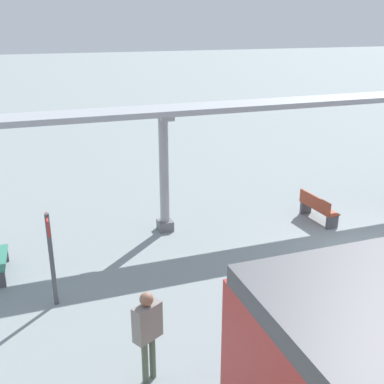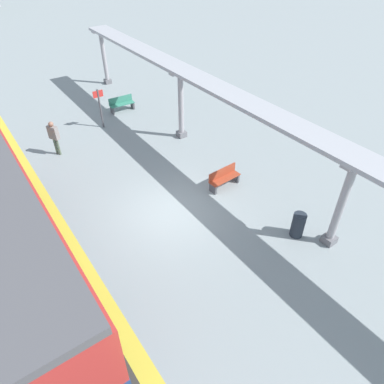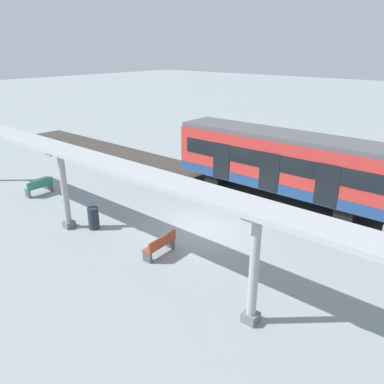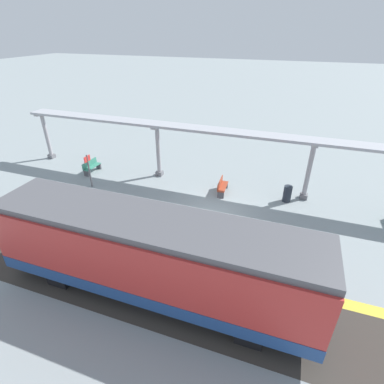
{
  "view_description": "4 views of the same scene",
  "coord_description": "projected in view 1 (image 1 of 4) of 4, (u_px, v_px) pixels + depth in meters",
  "views": [
    {
      "loc": [
        -8.82,
        8.46,
        6.02
      ],
      "look_at": [
        2.2,
        4.53,
        1.73
      ],
      "focal_mm": 44.0,
      "sensor_mm": 36.0,
      "label": 1
    },
    {
      "loc": [
        -5.42,
        -9.11,
        9.36
      ],
      "look_at": [
        0.4,
        -0.9,
        1.4
      ],
      "focal_mm": 32.67,
      "sensor_mm": 36.0,
      "label": 2
    },
    {
      "loc": [
        11.77,
        9.42,
        7.62
      ],
      "look_at": [
        -0.21,
        -0.87,
        1.51
      ],
      "focal_mm": 35.29,
      "sensor_mm": 36.0,
      "label": 3
    },
    {
      "loc": [
        -13.12,
        -3.56,
        9.16
      ],
      "look_at": [
        0.49,
        1.26,
        1.05
      ],
      "focal_mm": 27.71,
      "sensor_mm": 36.0,
      "label": 4
    }
  ],
  "objects": [
    {
      "name": "platform_info_sign",
      "position": [
        51.0,
        251.0,
        10.16
      ],
      "size": [
        0.56,
        0.1,
        2.2
      ],
      "color": "#4C4C51",
      "rests_on": "ground"
    },
    {
      "name": "canopy_pillar_third",
      "position": [
        164.0,
        173.0,
        13.73
      ],
      "size": [
        1.1,
        0.44,
        3.56
      ],
      "color": "slate",
      "rests_on": "ground"
    },
    {
      "name": "ground_plane",
      "position": [
        379.0,
        260.0,
        12.54
      ],
      "size": [
        176.0,
        176.0,
        0.0
      ],
      "primitive_type": "plane",
      "color": "gray"
    },
    {
      "name": "bench_mid_platform",
      "position": [
        317.0,
        208.0,
        14.84
      ],
      "size": [
        1.52,
        0.53,
        0.86
      ],
      "color": "#9D3C24",
      "rests_on": "ground"
    },
    {
      "name": "canopy_beam",
      "position": [
        315.0,
        101.0,
        14.66
      ],
      "size": [
        1.2,
        29.48,
        0.16
      ],
      "primitive_type": "cube",
      "color": "#A8AAB2",
      "rests_on": "canopy_pillar_nearest"
    },
    {
      "name": "passenger_waiting_near_edge",
      "position": [
        148.0,
        327.0,
        8.0
      ],
      "size": [
        0.45,
        0.56,
        1.78
      ],
      "color": "#51604B",
      "rests_on": "ground"
    }
  ]
}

